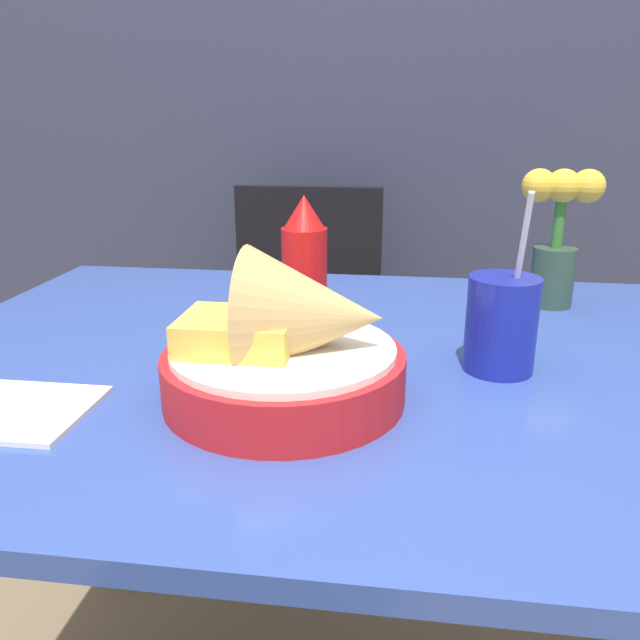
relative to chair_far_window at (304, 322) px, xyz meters
The scene contains 8 objects.
wall_window 0.85m from the chair_far_window, 57.88° to the left, with size 7.00×0.06×2.60m.
dining_table 0.84m from the chair_far_window, 76.98° to the right, with size 1.19×0.85×0.75m.
chair_far_window is the anchor object (origin of this frame).
food_basket 1.01m from the chair_far_window, 81.40° to the right, with size 0.27×0.27×0.17m.
ketchup_bottle 0.78m from the chair_far_window, 80.52° to the right, with size 0.07×0.07×0.19m.
drink_cup 0.96m from the chair_far_window, 65.47° to the right, with size 0.09×0.09×0.22m.
flower_vase 0.82m from the chair_far_window, 47.11° to the right, with size 0.13×0.07×0.22m.
napkin 1.06m from the chair_far_window, 98.22° to the right, with size 0.17×0.13×0.01m.
Camera 1 is at (0.07, -0.77, 1.06)m, focal length 35.00 mm.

